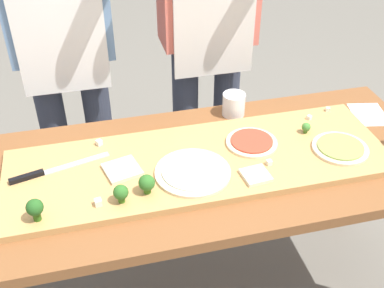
# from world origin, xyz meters

# --- Properties ---
(prep_table) EXTENTS (1.68, 0.70, 0.74)m
(prep_table) POSITION_xyz_m (0.00, 0.00, 0.64)
(prep_table) COLOR brown
(prep_table) RESTS_ON ground
(cutting_board) EXTENTS (1.29, 0.42, 0.02)m
(cutting_board) POSITION_xyz_m (0.00, -0.01, 0.75)
(cutting_board) COLOR tan
(cutting_board) RESTS_ON prep_table
(chefs_knife) EXTENTS (0.32, 0.10, 0.02)m
(chefs_knife) POSITION_xyz_m (-0.50, 0.04, 0.77)
(chefs_knife) COLOR #B7BABF
(chefs_knife) RESTS_ON cutting_board
(pizza_whole_pesto_green) EXTENTS (0.19, 0.19, 0.02)m
(pizza_whole_pesto_green) POSITION_xyz_m (0.49, -0.07, 0.77)
(pizza_whole_pesto_green) COLOR beige
(pizza_whole_pesto_green) RESTS_ON cutting_board
(pizza_whole_tomato_red) EXTENTS (0.18, 0.18, 0.02)m
(pizza_whole_tomato_red) POSITION_xyz_m (0.20, 0.04, 0.77)
(pizza_whole_tomato_red) COLOR beige
(pizza_whole_tomato_red) RESTS_ON cutting_board
(pizza_whole_white_garlic) EXTENTS (0.25, 0.25, 0.02)m
(pizza_whole_white_garlic) POSITION_xyz_m (-0.04, -0.07, 0.77)
(pizza_whole_white_garlic) COLOR beige
(pizza_whole_white_garlic) RESTS_ON cutting_board
(pizza_slice_near_left) EXTENTS (0.13, 0.13, 0.01)m
(pizza_slice_near_left) POSITION_xyz_m (-0.26, -0.01, 0.77)
(pizza_slice_near_left) COLOR beige
(pizza_slice_near_left) RESTS_ON cutting_board
(pizza_slice_center) EXTENTS (0.09, 0.09, 0.01)m
(pizza_slice_center) POSITION_xyz_m (0.15, -0.14, 0.77)
(pizza_slice_center) COLOR beige
(pizza_slice_center) RESTS_ON cutting_board
(broccoli_floret_front_mid) EXTENTS (0.05, 0.05, 0.06)m
(broccoli_floret_front_mid) POSITION_xyz_m (-0.20, -0.13, 0.80)
(broccoli_floret_front_mid) COLOR #366618
(broccoli_floret_front_mid) RESTS_ON cutting_board
(broccoli_floret_back_left) EXTENTS (0.05, 0.05, 0.07)m
(broccoli_floret_back_left) POSITION_xyz_m (-0.53, -0.17, 0.81)
(broccoli_floret_back_left) COLOR #2C5915
(broccoli_floret_back_left) RESTS_ON cutting_board
(broccoli_floret_back_mid) EXTENTS (0.05, 0.05, 0.06)m
(broccoli_floret_back_mid) POSITION_xyz_m (-0.28, -0.15, 0.80)
(broccoli_floret_back_mid) COLOR #366618
(broccoli_floret_back_mid) RESTS_ON cutting_board
(broccoli_floret_center_right) EXTENTS (0.03, 0.03, 0.04)m
(broccoli_floret_center_right) POSITION_xyz_m (0.41, 0.06, 0.79)
(broccoli_floret_center_right) COLOR #487A23
(broccoli_floret_center_right) RESTS_ON cutting_board
(cheese_crumble_a) EXTENTS (0.02, 0.02, 0.02)m
(cheese_crumble_a) POSITION_xyz_m (-0.35, -0.15, 0.78)
(cheese_crumble_a) COLOR silver
(cheese_crumble_a) RESTS_ON cutting_board
(cheese_crumble_b) EXTENTS (0.02, 0.02, 0.01)m
(cheese_crumble_b) POSITION_xyz_m (0.56, 0.17, 0.77)
(cheese_crumble_b) COLOR white
(cheese_crumble_b) RESTS_ON cutting_board
(cheese_crumble_c) EXTENTS (0.03, 0.03, 0.02)m
(cheese_crumble_c) POSITION_xyz_m (-0.32, 0.16, 0.77)
(cheese_crumble_c) COLOR white
(cheese_crumble_c) RESTS_ON cutting_board
(cheese_crumble_d) EXTENTS (0.02, 0.02, 0.01)m
(cheese_crumble_d) POSITION_xyz_m (0.46, 0.14, 0.77)
(cheese_crumble_d) COLOR white
(cheese_crumble_d) RESTS_ON cutting_board
(cheese_crumble_e) EXTENTS (0.02, 0.02, 0.02)m
(cheese_crumble_e) POSITION_xyz_m (0.21, -0.09, 0.77)
(cheese_crumble_e) COLOR silver
(cheese_crumble_e) RESTS_ON cutting_board
(flour_cup) EXTENTS (0.09, 0.09, 0.09)m
(flour_cup) POSITION_xyz_m (0.21, 0.27, 0.78)
(flour_cup) COLOR white
(flour_cup) RESTS_ON prep_table
(recipe_note) EXTENTS (0.16, 0.19, 0.00)m
(recipe_note) POSITION_xyz_m (0.73, 0.14, 0.74)
(recipe_note) COLOR white
(recipe_note) RESTS_ON prep_table
(cook_left) EXTENTS (0.54, 0.39, 1.67)m
(cook_left) POSITION_xyz_m (-0.41, 0.63, 1.00)
(cook_left) COLOR #333847
(cook_left) RESTS_ON ground
(cook_right) EXTENTS (0.54, 0.39, 1.67)m
(cook_right) POSITION_xyz_m (0.20, 0.63, 1.00)
(cook_right) COLOR #333847
(cook_right) RESTS_ON ground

